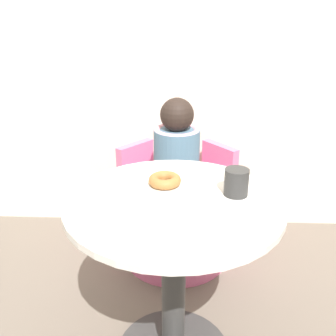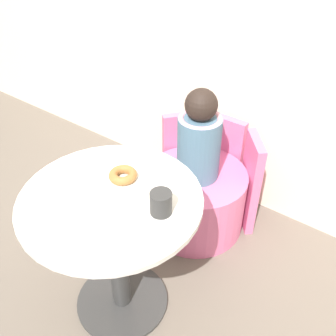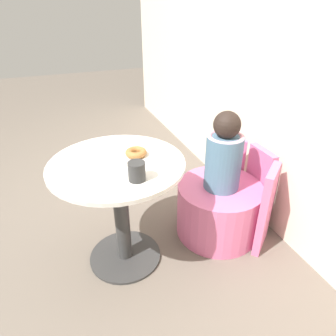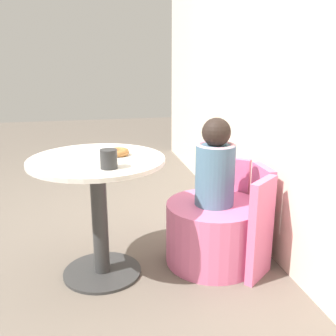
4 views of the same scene
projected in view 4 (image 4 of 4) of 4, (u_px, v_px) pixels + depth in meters
name	position (u px, v px, depth m)	size (l,w,h in m)	color
ground_plane	(104.00, 270.00, 2.45)	(12.00, 12.00, 0.00)	#665B51
back_wall	(286.00, 70.00, 2.34)	(6.00, 0.06, 2.40)	beige
round_table	(98.00, 194.00, 2.27)	(0.77, 0.77, 0.73)	#333333
tub_chair	(213.00, 233.00, 2.50)	(0.60, 0.60, 0.40)	#DB6693
booth_backrest	(250.00, 213.00, 2.52)	(0.70, 0.25, 0.62)	#DB6693
child_figure	(215.00, 166.00, 2.38)	(0.24, 0.24, 0.54)	slate
donut	(118.00, 152.00, 2.27)	(0.12, 0.12, 0.04)	#9E6633
cup	(109.00, 159.00, 2.00)	(0.09, 0.09, 0.10)	#2D2D2D
paper_napkin	(76.00, 157.00, 2.22)	(0.17, 0.17, 0.01)	white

